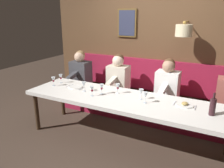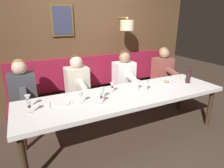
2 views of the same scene
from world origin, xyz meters
name	(u,v)px [view 1 (image 1 of 2)]	position (x,y,z in m)	size (l,w,h in m)	color
ground_plane	(123,140)	(0.00, 0.00, 0.00)	(12.00, 12.00, 0.00)	#423328
dining_table	(123,102)	(0.00, 0.00, 0.68)	(0.90, 3.19, 0.74)	silver
banquette_bench	(142,108)	(0.89, 0.00, 0.23)	(0.52, 3.39, 0.45)	maroon
back_wall_panel	(154,46)	(1.46, 0.00, 1.36)	(0.59, 4.59, 2.90)	brown
diner_near	(168,82)	(0.88, -0.45, 0.82)	(0.60, 0.40, 0.79)	white
diner_middle	(118,76)	(0.88, 0.52, 0.82)	(0.60, 0.40, 0.79)	beige
diner_far	(80,70)	(0.88, 1.41, 0.82)	(0.60, 0.40, 0.79)	#3D3D42
place_setting_0	(185,105)	(0.13, -0.88, 0.75)	(0.24, 0.31, 0.05)	white
place_setting_1	(75,87)	(0.09, 0.96, 0.75)	(0.24, 0.32, 0.01)	white
wine_glass_0	(61,77)	(0.18, 1.36, 0.86)	(0.07, 0.07, 0.16)	silver
wine_glass_1	(102,87)	(0.01, 0.39, 0.86)	(0.07, 0.07, 0.16)	silver
wine_glass_2	(53,80)	(-0.02, 1.36, 0.86)	(0.07, 0.07, 0.16)	silver
wine_glass_3	(141,92)	(0.07, -0.25, 0.86)	(0.07, 0.07, 0.16)	silver
wine_glass_4	(84,85)	(-0.01, 0.71, 0.86)	(0.07, 0.07, 0.16)	silver
wine_glass_5	(118,87)	(0.15, 0.17, 0.86)	(0.07, 0.07, 0.16)	silver
wine_glass_6	(92,89)	(-0.14, 0.47, 0.86)	(0.07, 0.07, 0.16)	silver
wine_glass_7	(146,95)	(-0.03, -0.36, 0.86)	(0.07, 0.07, 0.16)	silver
wine_bottle	(213,107)	(-0.02, -1.24, 0.86)	(0.08, 0.08, 0.30)	#33191E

